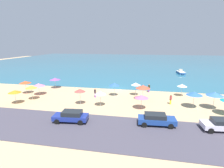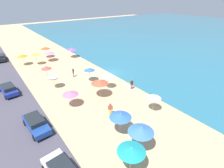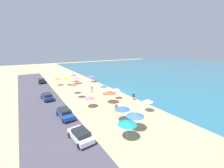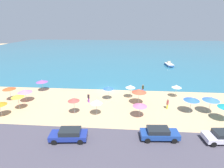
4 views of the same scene
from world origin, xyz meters
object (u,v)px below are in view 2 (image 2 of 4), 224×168
at_px(beach_umbrella_6, 154,96).
at_px(bather_2, 110,108).
at_px(beach_umbrella_3, 45,48).
at_px(bather_1, 132,84).
at_px(beach_umbrella_2, 131,150).
at_px(beach_umbrella_9, 108,75).
at_px(beach_umbrella_10, 53,75).
at_px(parked_car_1, 8,89).
at_px(beach_umbrella_0, 89,69).
at_px(beach_umbrella_8, 72,49).
at_px(beach_umbrella_7, 22,56).
at_px(beach_umbrella_11, 141,130).
at_px(bather_0, 73,72).
at_px(parked_car_4, 1,57).
at_px(beach_umbrella_1, 49,53).
at_px(beach_umbrella_4, 70,93).
at_px(beach_umbrella_13, 100,82).
at_px(beach_umbrella_14, 46,68).
at_px(parked_car_2, 36,123).
at_px(beach_umbrella_5, 36,54).
at_px(beach_umbrella_12, 120,115).

bearing_deg(beach_umbrella_6, bather_2, -117.78).
bearing_deg(beach_umbrella_3, bather_1, 13.30).
distance_m(beach_umbrella_2, beach_umbrella_9, 14.65).
height_order(beach_umbrella_10, parked_car_1, beach_umbrella_10).
distance_m(beach_umbrella_0, beach_umbrella_8, 13.93).
xyz_separation_m(beach_umbrella_7, beach_umbrella_11, (30.65, 3.52, 0.26)).
xyz_separation_m(beach_umbrella_7, bather_2, (24.66, 4.45, -1.17)).
bearing_deg(bather_0, beach_umbrella_3, -178.98).
bearing_deg(parked_car_4, beach_umbrella_1, 52.45).
bearing_deg(parked_car_1, beach_umbrella_4, 35.68).
height_order(beach_umbrella_9, beach_umbrella_13, beach_umbrella_13).
bearing_deg(beach_umbrella_14, beach_umbrella_4, -0.65).
bearing_deg(beach_umbrella_3, parked_car_2, -20.56).
distance_m(beach_umbrella_13, parked_car_4, 27.81).
height_order(beach_umbrella_2, parked_car_1, beach_umbrella_2).
height_order(beach_umbrella_4, parked_car_4, beach_umbrella_4).
bearing_deg(bather_1, beach_umbrella_1, -164.37).
height_order(beach_umbrella_2, parked_car_4, beach_umbrella_2).
xyz_separation_m(beach_umbrella_1, bather_0, (10.93, 0.45, -1.01)).
bearing_deg(bather_1, beach_umbrella_2, -42.87).
relative_size(beach_umbrella_2, beach_umbrella_11, 0.96).
distance_m(beach_umbrella_3, beach_umbrella_7, 5.87).
height_order(beach_umbrella_1, beach_umbrella_13, beach_umbrella_13).
distance_m(beach_umbrella_5, bather_1, 21.84).
height_order(beach_umbrella_4, beach_umbrella_8, beach_umbrella_8).
xyz_separation_m(beach_umbrella_3, beach_umbrella_7, (2.13, -5.47, -0.22)).
height_order(beach_umbrella_7, parked_car_1, beach_umbrella_7).
relative_size(beach_umbrella_7, bather_2, 1.46).
bearing_deg(beach_umbrella_8, beach_umbrella_9, -7.07).
distance_m(beach_umbrella_10, parked_car_1, 6.65).
relative_size(beach_umbrella_6, parked_car_2, 0.53).
height_order(beach_umbrella_14, bather_2, beach_umbrella_14).
bearing_deg(beach_umbrella_9, bather_1, 48.43).
bearing_deg(parked_car_1, beach_umbrella_12, 26.35).
height_order(beach_umbrella_12, parked_car_1, beach_umbrella_12).
bearing_deg(beach_umbrella_6, beach_umbrella_8, 177.59).
bearing_deg(beach_umbrella_2, bather_2, 156.24).
xyz_separation_m(beach_umbrella_2, beach_umbrella_10, (-17.98, 0.17, -0.08)).
bearing_deg(bather_1, beach_umbrella_9, -131.57).
xyz_separation_m(beach_umbrella_1, parked_car_2, (21.19, -8.83, -1.14)).
relative_size(beach_umbrella_13, parked_car_4, 0.58).
bearing_deg(parked_car_2, parked_car_1, -174.20).
bearing_deg(bather_1, beach_umbrella_6, -16.45).
xyz_separation_m(beach_umbrella_12, bather_0, (-16.10, 2.30, -1.32)).
xyz_separation_m(beach_umbrella_14, bather_2, (14.23, 2.88, -1.48)).
xyz_separation_m(beach_umbrella_4, beach_umbrella_9, (-1.22, 6.74, 0.28)).
relative_size(beach_umbrella_6, beach_umbrella_10, 0.94).
relative_size(beach_umbrella_3, beach_umbrella_7, 1.09).
height_order(beach_umbrella_3, parked_car_1, beach_umbrella_3).
xyz_separation_m(beach_umbrella_8, parked_car_4, (-7.34, -13.85, -1.26)).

